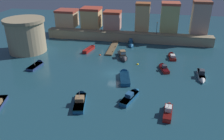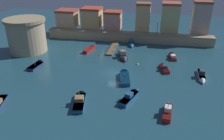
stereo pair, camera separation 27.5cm
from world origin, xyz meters
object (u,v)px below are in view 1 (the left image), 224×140
quay_lamp_1 (157,26)px  moored_boat_7 (132,96)px  moored_boat_4 (90,49)px  moored_boat_6 (202,76)px  quay_lamp_0 (101,23)px  moored_boat_9 (123,56)px  moored_boat_2 (131,44)px  moored_boat_1 (124,76)px  moored_boat_8 (163,67)px  fortress_tower (26,35)px  mooring_buoy_1 (100,55)px  moored_boat_11 (168,110)px  moored_boat_10 (80,99)px  moored_boat_0 (172,56)px  mooring_buoy_0 (138,64)px  moored_boat_5 (38,65)px

quay_lamp_1 → moored_boat_7: quay_lamp_1 is taller
moored_boat_4 → moored_boat_6: moored_boat_6 is taller
quay_lamp_0 → moored_boat_7: 34.99m
moored_boat_9 → moored_boat_2: bearing=156.0°
quay_lamp_0 → moored_boat_1: quay_lamp_0 is taller
quay_lamp_1 → moored_boat_9: 16.63m
quay_lamp_1 → moored_boat_9: size_ratio=0.53×
moored_boat_8 → moored_boat_6: bearing=-127.6°
moored_boat_6 → moored_boat_9: 19.38m
moored_boat_4 → moored_boat_8: size_ratio=1.16×
moored_boat_2 → fortress_tower: bearing=-79.2°
mooring_buoy_1 → moored_boat_7: bearing=-61.5°
quay_lamp_0 → fortress_tower: bearing=-141.5°
moored_boat_1 → moored_boat_9: size_ratio=1.09×
moored_boat_8 → mooring_buoy_1: 17.14m
quay_lamp_1 → moored_boat_7: bearing=-96.6°
moored_boat_8 → fortress_tower: bearing=66.1°
moored_boat_4 → moored_boat_11: 32.74m
moored_boat_1 → mooring_buoy_1: size_ratio=13.99×
moored_boat_9 → moored_boat_10: (-4.43, -21.09, -0.09)m
moored_boat_8 → moored_boat_9: size_ratio=0.81×
moored_boat_6 → moored_boat_7: (-13.59, -10.49, -0.02)m
moored_boat_0 → moored_boat_1: bearing=137.3°
moored_boat_0 → moored_boat_4: size_ratio=0.84×
moored_boat_1 → moored_boat_2: size_ratio=1.31×
quay_lamp_1 → mooring_buoy_0: (-3.91, -17.11, -5.12)m
moored_boat_0 → moored_boat_6: moored_boat_6 is taller
moored_boat_9 → moored_boat_10: size_ratio=0.93×
moored_boat_8 → moored_boat_1: bearing=110.4°
mooring_buoy_1 → moored_boat_1: bearing=-55.2°
quay_lamp_0 → moored_boat_6: quay_lamp_0 is taller
moored_boat_5 → moored_boat_10: 19.36m
moored_boat_5 → moored_boat_7: (23.19, -9.85, 0.15)m
moored_boat_1 → mooring_buoy_1: moored_boat_1 is taller
moored_boat_2 → moored_boat_9: moored_boat_9 is taller
moored_boat_9 → moored_boat_11: moored_boat_11 is taller
moored_boat_0 → moored_boat_2: moored_boat_2 is taller
moored_boat_0 → fortress_tower: bearing=88.5°
moored_boat_2 → moored_boat_10: (-5.31, -31.10, 0.02)m
moored_boat_10 → mooring_buoy_0: bearing=-36.6°
moored_boat_4 → moored_boat_2: bearing=-48.3°
moored_boat_5 → moored_boat_8: 29.18m
moored_boat_1 → moored_boat_11: moored_boat_11 is taller
moored_boat_11 → mooring_buoy_1: (-16.75, 22.65, -0.53)m
quay_lamp_0 → mooring_buoy_1: (2.63, -12.87, -5.32)m
moored_boat_1 → moored_boat_7: moored_boat_7 is taller
moored_boat_4 → moored_boat_9: bearing=-100.2°
moored_boat_5 → moored_boat_10: moored_boat_10 is taller
moored_boat_8 → moored_boat_10: size_ratio=0.76×
moored_boat_5 → mooring_buoy_1: 15.84m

